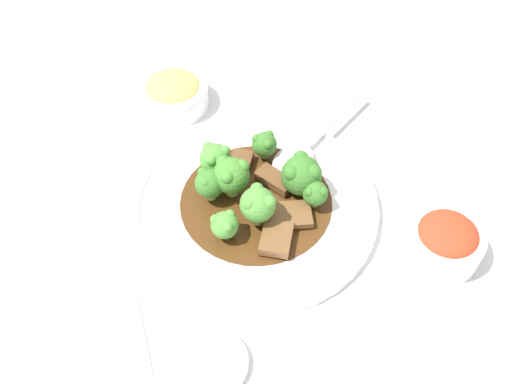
# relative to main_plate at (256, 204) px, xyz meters

# --- Properties ---
(ground_plane) EXTENTS (4.00, 4.00, 0.00)m
(ground_plane) POSITION_rel_main_plate_xyz_m (0.00, 0.00, -0.01)
(ground_plane) COLOR silver
(main_plate) EXTENTS (0.32, 0.32, 0.02)m
(main_plate) POSITION_rel_main_plate_xyz_m (0.00, 0.00, 0.00)
(main_plate) COLOR white
(main_plate) RESTS_ON ground_plane
(beef_strip_0) EXTENTS (0.05, 0.05, 0.01)m
(beef_strip_0) POSITION_rel_main_plate_xyz_m (0.03, -0.03, 0.01)
(beef_strip_0) COLOR brown
(beef_strip_0) RESTS_ON main_plate
(beef_strip_1) EXTENTS (0.06, 0.05, 0.01)m
(beef_strip_1) POSITION_rel_main_plate_xyz_m (-0.07, -0.02, 0.01)
(beef_strip_1) COLOR brown
(beef_strip_1) RESTS_ON main_plate
(beef_strip_2) EXTENTS (0.04, 0.06, 0.01)m
(beef_strip_2) POSITION_rel_main_plate_xyz_m (-0.03, -0.04, 0.01)
(beef_strip_2) COLOR brown
(beef_strip_2) RESTS_ON main_plate
(beef_strip_3) EXTENTS (0.05, 0.04, 0.01)m
(beef_strip_3) POSITION_rel_main_plate_xyz_m (0.06, 0.02, 0.01)
(beef_strip_3) COLOR brown
(beef_strip_3) RESTS_ON main_plate
(broccoli_floret_0) EXTENTS (0.05, 0.05, 0.05)m
(broccoli_floret_0) POSITION_rel_main_plate_xyz_m (0.01, -0.06, 0.04)
(broccoli_floret_0) COLOR #7FA84C
(broccoli_floret_0) RESTS_ON main_plate
(broccoli_floret_1) EXTENTS (0.04, 0.04, 0.05)m
(broccoli_floret_1) POSITION_rel_main_plate_xyz_m (0.01, 0.06, 0.04)
(broccoli_floret_1) COLOR #8EB756
(broccoli_floret_1) RESTS_ON main_plate
(broccoli_floret_2) EXTENTS (0.03, 0.03, 0.04)m
(broccoli_floret_2) POSITION_rel_main_plate_xyz_m (-0.05, 0.04, 0.03)
(broccoli_floret_2) COLOR #8EB756
(broccoli_floret_2) RESTS_ON main_plate
(broccoli_floret_3) EXTENTS (0.04, 0.04, 0.06)m
(broccoli_floret_3) POSITION_rel_main_plate_xyz_m (-0.03, -0.00, 0.04)
(broccoli_floret_3) COLOR #7FA84C
(broccoli_floret_3) RESTS_ON main_plate
(broccoli_floret_4) EXTENTS (0.04, 0.04, 0.05)m
(broccoli_floret_4) POSITION_rel_main_plate_xyz_m (0.05, 0.05, 0.04)
(broccoli_floret_4) COLOR #8EB756
(broccoli_floret_4) RESTS_ON main_plate
(broccoli_floret_5) EXTENTS (0.03, 0.03, 0.04)m
(broccoli_floret_5) POSITION_rel_main_plate_xyz_m (0.07, -0.02, 0.03)
(broccoli_floret_5) COLOR #8EB756
(broccoli_floret_5) RESTS_ON main_plate
(broccoli_floret_6) EXTENTS (0.03, 0.03, 0.04)m
(broccoli_floret_6) POSITION_rel_main_plate_xyz_m (-0.01, -0.07, 0.03)
(broccoli_floret_6) COLOR #7FA84C
(broccoli_floret_6) RESTS_ON main_plate
(broccoli_floret_7) EXTENTS (0.05, 0.05, 0.06)m
(broccoli_floret_7) POSITION_rel_main_plate_xyz_m (0.01, 0.03, 0.04)
(broccoli_floret_7) COLOR #7FA84C
(broccoli_floret_7) RESTS_ON main_plate
(serving_spoon) EXTENTS (0.18, 0.16, 0.01)m
(serving_spoon) POSITION_rel_main_plate_xyz_m (0.07, -0.06, 0.02)
(serving_spoon) COLOR silver
(serving_spoon) RESTS_ON main_plate
(side_bowl_kimchi) EXTENTS (0.09, 0.09, 0.06)m
(side_bowl_kimchi) POSITION_rel_main_plate_xyz_m (-0.08, -0.22, 0.02)
(side_bowl_kimchi) COLOR white
(side_bowl_kimchi) RESTS_ON ground_plane
(side_bowl_appetizer) EXTENTS (0.10, 0.10, 0.05)m
(side_bowl_appetizer) POSITION_rel_main_plate_xyz_m (0.21, 0.11, 0.01)
(side_bowl_appetizer) COLOR white
(side_bowl_appetizer) RESTS_ON ground_plane
(sauce_dish) EXTENTS (0.08, 0.08, 0.01)m
(sauce_dish) POSITION_rel_main_plate_xyz_m (-0.21, 0.06, -0.00)
(sauce_dish) COLOR white
(sauce_dish) RESTS_ON ground_plane
(paper_napkin) EXTENTS (0.15, 0.10, 0.01)m
(paper_napkin) POSITION_rel_main_plate_xyz_m (-0.17, 0.17, -0.01)
(paper_napkin) COLOR silver
(paper_napkin) RESTS_ON ground_plane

